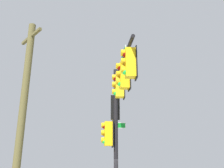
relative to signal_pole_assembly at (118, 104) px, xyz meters
name	(u,v)px	position (x,y,z in m)	size (l,w,h in m)	color
signal_pole_assembly	(118,104)	(0.00, 0.00, 0.00)	(5.03, 1.22, 6.84)	black
utility_pole	(23,111)	(-0.30, -3.94, -0.47)	(1.65, 0.95, 8.33)	brown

